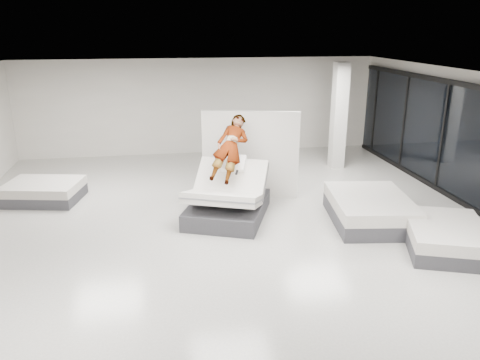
# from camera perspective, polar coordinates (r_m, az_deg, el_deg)

# --- Properties ---
(room) EXTENTS (14.00, 14.04, 3.20)m
(room) POSITION_cam_1_polar(r_m,az_deg,el_deg) (9.30, -1.16, 2.07)
(room) COLOR #BBB9B1
(room) RESTS_ON ground
(hero_bed) EXTENTS (2.30, 2.61, 1.33)m
(hero_bed) POSITION_cam_1_polar(r_m,az_deg,el_deg) (10.67, -1.51, -2.47)
(hero_bed) COLOR #38383D
(hero_bed) RESTS_ON floor
(person) EXTENTS (1.21, 1.74, 1.57)m
(person) POSITION_cam_1_polar(r_m,az_deg,el_deg) (10.68, -1.15, 2.76)
(person) COLOR slate
(person) RESTS_ON hero_bed
(remote) EXTENTS (0.10, 0.15, 0.08)m
(remote) POSITION_cam_1_polar(r_m,az_deg,el_deg) (10.37, -0.40, 0.94)
(remote) COLOR black
(remote) RESTS_ON person
(divider_panel) EXTENTS (2.39, 0.72, 2.22)m
(divider_panel) POSITION_cam_1_polar(r_m,az_deg,el_deg) (11.81, 1.27, 3.10)
(divider_panel) COLOR silver
(divider_panel) RESTS_ON floor
(flat_bed_right_far) EXTENTS (1.94, 2.40, 0.60)m
(flat_bed_right_far) POSITION_cam_1_polar(r_m,az_deg,el_deg) (10.85, 15.53, -3.48)
(flat_bed_right_far) COLOR #38383D
(flat_bed_right_far) RESTS_ON floor
(flat_bed_right_near) EXTENTS (2.01, 2.29, 0.52)m
(flat_bed_right_near) POSITION_cam_1_polar(r_m,az_deg,el_deg) (10.07, 23.78, -6.36)
(flat_bed_right_near) COLOR #38383D
(flat_bed_right_near) RESTS_ON floor
(flat_bed_left_far) EXTENTS (2.00, 1.66, 0.49)m
(flat_bed_left_far) POSITION_cam_1_polar(r_m,az_deg,el_deg) (12.74, -22.82, -1.29)
(flat_bed_left_far) COLOR #38383D
(flat_bed_left_far) RESTS_ON floor
(column) EXTENTS (0.40, 0.40, 3.20)m
(column) POSITION_cam_1_polar(r_m,az_deg,el_deg) (14.59, 11.95, 7.61)
(column) COLOR silver
(column) RESTS_ON floor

